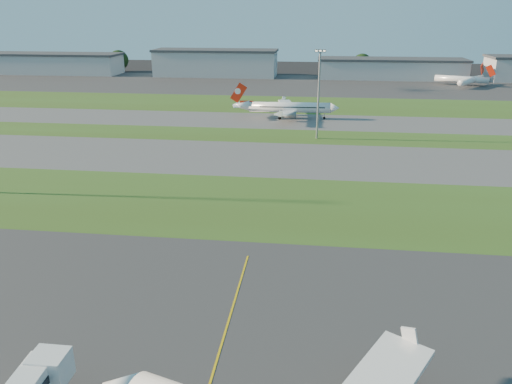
% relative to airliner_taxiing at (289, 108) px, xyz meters
% --- Properties ---
extents(grass_strip_a, '(300.00, 34.00, 0.01)m').
position_rel_airliner_taxiing_xyz_m(grass_strip_a, '(-4.74, -84.88, -3.88)').
color(grass_strip_a, '#3A511B').
rests_on(grass_strip_a, ground).
extents(taxiway_a, '(300.00, 32.00, 0.01)m').
position_rel_airliner_taxiing_xyz_m(taxiway_a, '(-4.74, -51.88, -3.88)').
color(taxiway_a, '#515154').
rests_on(taxiway_a, ground).
extents(grass_strip_b, '(300.00, 18.00, 0.01)m').
position_rel_airliner_taxiing_xyz_m(grass_strip_b, '(-4.74, -26.88, -3.88)').
color(grass_strip_b, '#3A511B').
rests_on(grass_strip_b, ground).
extents(taxiway_b, '(300.00, 26.00, 0.01)m').
position_rel_airliner_taxiing_xyz_m(taxiway_b, '(-4.74, -4.88, -3.88)').
color(taxiway_b, '#515154').
rests_on(taxiway_b, ground).
extents(grass_strip_c, '(300.00, 40.00, 0.01)m').
position_rel_airliner_taxiing_xyz_m(grass_strip_c, '(-4.74, 28.12, -3.88)').
color(grass_strip_c, '#3A511B').
rests_on(grass_strip_c, ground).
extents(apron_far, '(400.00, 80.00, 0.01)m').
position_rel_airliner_taxiing_xyz_m(apron_far, '(-4.74, 88.12, -3.88)').
color(apron_far, '#333335').
rests_on(apron_far, ground).
extents(airliner_taxiing, '(35.44, 30.06, 11.06)m').
position_rel_airliner_taxiing_xyz_m(airliner_taxiing, '(0.00, 0.00, 0.00)').
color(airliner_taxiing, white).
rests_on(airliner_taxiing, ground).
extents(mini_jet_near, '(18.47, 23.98, 9.48)m').
position_rel_airliner_taxiing_xyz_m(mini_jet_near, '(86.38, 90.15, -0.60)').
color(mini_jet_near, white).
rests_on(mini_jet_near, ground).
extents(mini_jet_far, '(27.89, 10.52, 9.48)m').
position_rel_airliner_taxiing_xyz_m(mini_jet_far, '(82.96, 94.36, -0.60)').
color(mini_jet_far, white).
rests_on(mini_jet_far, ground).
extents(light_mast_centre, '(3.20, 0.70, 25.80)m').
position_rel_airliner_taxiing_xyz_m(light_mast_centre, '(10.26, -28.88, 10.93)').
color(light_mast_centre, gray).
rests_on(light_mast_centre, ground).
extents(hangar_far_west, '(91.80, 23.00, 12.20)m').
position_rel_airliner_taxiing_xyz_m(hangar_far_west, '(-154.74, 118.12, 2.25)').
color(hangar_far_west, '#999DA1').
rests_on(hangar_far_west, ground).
extents(hangar_west, '(71.40, 23.00, 15.20)m').
position_rel_airliner_taxiing_xyz_m(hangar_west, '(-49.74, 118.12, 3.75)').
color(hangar_west, '#999DA1').
rests_on(hangar_west, ground).
extents(hangar_east, '(81.60, 23.00, 11.20)m').
position_rel_airliner_taxiing_xyz_m(hangar_east, '(50.26, 118.12, 1.75)').
color(hangar_east, '#999DA1').
rests_on(hangar_east, ground).
extents(tree_west, '(12.10, 12.10, 13.20)m').
position_rel_airliner_taxiing_xyz_m(tree_west, '(-114.74, 133.12, 3.26)').
color(tree_west, black).
rests_on(tree_west, ground).
extents(tree_mid_west, '(9.90, 9.90, 10.80)m').
position_rel_airliner_taxiing_xyz_m(tree_mid_west, '(-24.74, 129.12, 1.95)').
color(tree_mid_west, black).
rests_on(tree_mid_west, ground).
extents(tree_mid_east, '(11.55, 11.55, 12.60)m').
position_rel_airliner_taxiing_xyz_m(tree_mid_east, '(35.26, 132.12, 2.93)').
color(tree_mid_east, black).
rests_on(tree_mid_east, ground).
extents(tree_east, '(10.45, 10.45, 11.40)m').
position_rel_airliner_taxiing_xyz_m(tree_east, '(110.26, 130.12, 2.28)').
color(tree_east, black).
rests_on(tree_east, ground).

